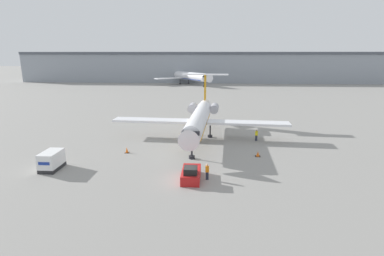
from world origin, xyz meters
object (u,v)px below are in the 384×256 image
Objects in this scene: pushback_tug at (191,174)px; traffic_cone_left at (127,150)px; worker_near_tug at (207,171)px; airplane_parked_far_left at (186,76)px; luggage_cart at (52,161)px; worker_by_wing at (256,135)px; airplane_main at (200,118)px; traffic_cone_right at (258,154)px.

pushback_tug reaches higher than traffic_cone_left.
pushback_tug is 2.34× the size of worker_near_tug.
pushback_tug is at bearing -84.79° from airplane_parked_far_left.
worker_by_wing is at bearing 27.81° from luggage_cart.
luggage_cart reaches higher than worker_by_wing.
airplane_main is 15.70× the size of worker_near_tug.
pushback_tug is at bearing -6.54° from luggage_cart.
luggage_cart is 0.11× the size of airplane_parked_far_left.
traffic_cone_left is (-11.47, 8.52, -0.59)m from worker_near_tug.
pushback_tug is 6.15× the size of traffic_cone_right.
traffic_cone_left is (-9.69, 8.63, -0.27)m from pushback_tug.
pushback_tug is 11.93m from traffic_cone_right.
luggage_cart is 29.90m from worker_by_wing.
traffic_cone_right is at bearing 13.90° from luggage_cart.
worker_near_tug reaches higher than pushback_tug.
worker_near_tug is (1.55, -16.88, -2.46)m from airplane_main.
luggage_cart is at bearing 173.46° from pushback_tug.
traffic_cone_left is 0.03× the size of airplane_parked_far_left.
luggage_cart is (-17.02, 1.95, 0.46)m from pushback_tug.
worker_near_tug is (18.80, -1.84, -0.14)m from luggage_cart.
airplane_parked_far_left reaches higher than worker_near_tug.
airplane_parked_far_left is (-19.19, 91.13, 2.87)m from worker_by_wing.
worker_by_wing is at bearing 59.33° from pushback_tug.
pushback_tug is 0.14× the size of airplane_parked_far_left.
airplane_main is 36.28× the size of traffic_cone_left.
worker_by_wing is at bearing 83.64° from traffic_cone_right.
pushback_tug reaches higher than traffic_cone_right.
airplane_main is at bearing 40.12° from traffic_cone_left.
worker_by_wing is 93.17m from airplane_parked_far_left.
worker_near_tug is at bearing 3.62° from pushback_tug.
traffic_cone_left is at bearing 178.91° from traffic_cone_right.
traffic_cone_right is at bearing -1.09° from traffic_cone_left.
airplane_main is 6.71× the size of pushback_tug.
traffic_cone_left is 1.14× the size of traffic_cone_right.
airplane_parked_far_left is at bearing 96.34° from airplane_main.
worker_near_tug is 14.30m from traffic_cone_left.
airplane_parked_far_left reaches higher than pushback_tug.
airplane_parked_far_left is at bearing 90.05° from traffic_cone_left.
luggage_cart is at bearing -166.10° from traffic_cone_right.
luggage_cart is at bearing 174.42° from worker_near_tug.
airplane_main is 8.68× the size of luggage_cart.
worker_by_wing reaches higher than traffic_cone_left.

